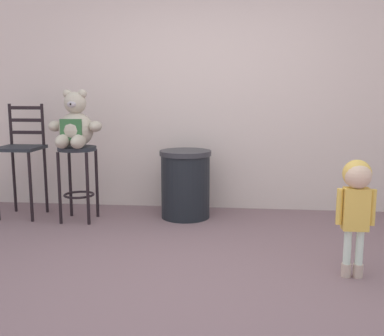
{
  "coord_description": "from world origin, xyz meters",
  "views": [
    {
      "loc": [
        0.34,
        -2.88,
        1.29
      ],
      "look_at": [
        -0.06,
        0.95,
        0.65
      ],
      "focal_mm": 41.81,
      "sensor_mm": 36.0,
      "label": 1
    }
  ],
  "objects_px": {
    "teddy_bear": "(75,126)",
    "bar_chair_empty": "(21,153)",
    "trash_bin": "(185,184)",
    "bar_stool_with_teddy": "(78,168)",
    "child_walking": "(356,193)"
  },
  "relations": [
    {
      "from": "trash_bin",
      "to": "bar_chair_empty",
      "type": "bearing_deg",
      "value": -176.15
    },
    {
      "from": "trash_bin",
      "to": "teddy_bear",
      "type": "bearing_deg",
      "value": -166.52
    },
    {
      "from": "bar_stool_with_teddy",
      "to": "trash_bin",
      "type": "xyz_separation_m",
      "value": [
        1.08,
        0.23,
        -0.19
      ]
    },
    {
      "from": "bar_stool_with_teddy",
      "to": "trash_bin",
      "type": "bearing_deg",
      "value": 12.09
    },
    {
      "from": "trash_bin",
      "to": "bar_stool_with_teddy",
      "type": "bearing_deg",
      "value": -167.91
    },
    {
      "from": "teddy_bear",
      "to": "trash_bin",
      "type": "relative_size",
      "value": 0.8
    },
    {
      "from": "bar_chair_empty",
      "to": "trash_bin",
      "type": "bearing_deg",
      "value": 3.85
    },
    {
      "from": "child_walking",
      "to": "trash_bin",
      "type": "distance_m",
      "value": 2.0
    },
    {
      "from": "teddy_bear",
      "to": "bar_chair_empty",
      "type": "bearing_deg",
      "value": 167.71
    },
    {
      "from": "child_walking",
      "to": "bar_chair_empty",
      "type": "distance_m",
      "value": 3.37
    },
    {
      "from": "bar_stool_with_teddy",
      "to": "bar_chair_empty",
      "type": "xyz_separation_m",
      "value": [
        -0.65,
        0.11,
        0.13
      ]
    },
    {
      "from": "teddy_bear",
      "to": "bar_chair_empty",
      "type": "height_order",
      "value": "teddy_bear"
    },
    {
      "from": "child_walking",
      "to": "teddy_bear",
      "type": "bearing_deg",
      "value": 160.75
    },
    {
      "from": "teddy_bear",
      "to": "trash_bin",
      "type": "bearing_deg",
      "value": 13.48
    },
    {
      "from": "bar_stool_with_teddy",
      "to": "teddy_bear",
      "type": "relative_size",
      "value": 1.35
    }
  ]
}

